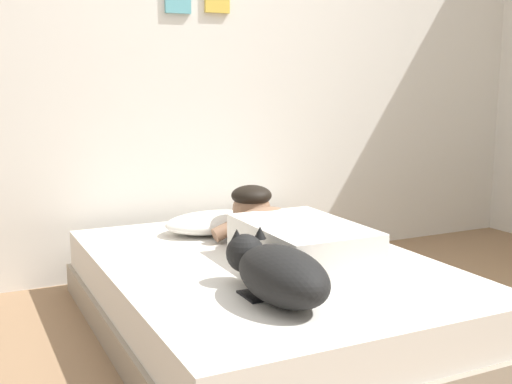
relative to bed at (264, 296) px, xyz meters
The scene contains 8 objects.
ground_plane 0.62m from the bed, 79.14° to the right, with size 13.40×13.40×0.00m, color #8C6B4C.
back_wall 1.56m from the bed, 84.19° to the left, with size 4.70×0.12×2.50m.
bed is the anchor object (origin of this frame).
pillow 0.61m from the bed, 90.49° to the left, with size 0.52×0.32×0.11m, color white.
person_lying 0.29m from the bed, ahead, with size 0.43×0.92×0.27m.
dog 0.59m from the bed, 111.62° to the right, with size 0.26×0.57×0.21m.
coffee_cup 0.45m from the bed, 76.72° to the left, with size 0.12×0.09×0.07m.
cell_phone 0.52m from the bed, 121.82° to the right, with size 0.07×0.14×0.01m, color black.
Camera 1 is at (-1.33, -1.82, 1.10)m, focal length 44.59 mm.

